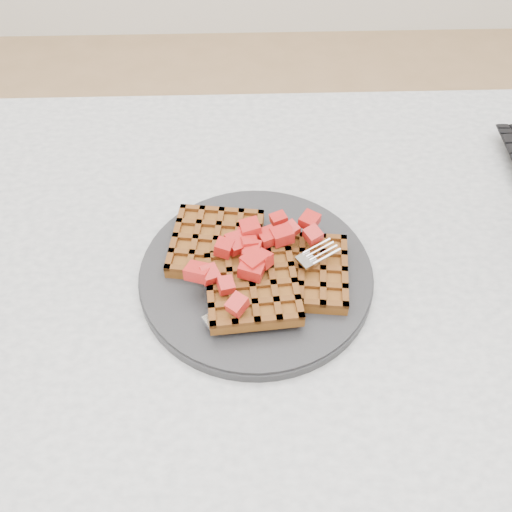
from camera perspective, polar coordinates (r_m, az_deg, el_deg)
The scene contains 6 objects.
ground at distance 1.33m, azimuth 6.58°, elevation -23.60°, with size 4.00×4.00×0.00m, color tan.
table at distance 0.75m, azimuth 10.87°, elevation -9.16°, with size 1.20×0.80×0.75m.
plate at distance 0.65m, azimuth 0.00°, elevation -1.83°, with size 0.27×0.27×0.02m, color black.
waffles at distance 0.63m, azimuth 0.03°, elevation -1.01°, with size 0.21×0.18×0.03m.
strawberry_pile at distance 0.62m, azimuth 0.00°, elevation 0.85°, with size 0.15×0.15×0.02m, color #980708, non-canonical shape.
fork at distance 0.62m, azimuth 2.61°, elevation -2.81°, with size 0.02×0.18×0.02m, color silver, non-canonical shape.
Camera 1 is at (-0.15, -0.38, 1.27)m, focal length 40.00 mm.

